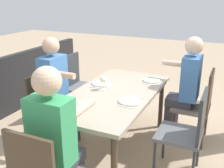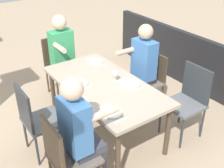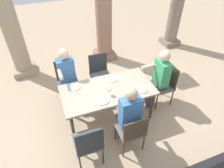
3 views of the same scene
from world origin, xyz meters
TOP-DOWN VIEW (x-y plane):
  - ground_plane at (0.00, 0.00)m, footprint 16.00×16.00m
  - dining_table at (0.00, 0.00)m, footprint 1.74×0.88m
  - chair_west_north at (-0.63, 0.86)m, footprint 0.44×0.44m
  - chair_west_south at (-0.63, -0.86)m, footprint 0.44×0.44m
  - chair_mid_north at (0.11, 0.86)m, footprint 0.44×0.44m
  - chair_mid_south at (0.11, -0.86)m, footprint 0.44×0.44m
  - chair_head_east at (1.29, 0.00)m, footprint 0.44×0.44m
  - diner_woman_green at (-0.63, 0.68)m, footprint 0.35×0.50m
  - diner_man_white at (0.12, -0.68)m, footprint 0.35×0.49m
  - diner_guest_third at (1.09, 0.00)m, footprint 0.50×0.35m
  - stone_column_near at (-1.56, 2.23)m, footprint 0.54×0.54m
  - stone_column_centre at (0.70, 2.23)m, footprint 0.56×0.56m
  - plate_0 at (-0.57, 0.27)m, footprint 0.22×0.22m
  - fork_0 at (-0.72, 0.27)m, footprint 0.02×0.17m
  - spoon_0 at (-0.42, 0.27)m, footprint 0.03×0.17m
  - plate_1 at (-0.20, -0.25)m, footprint 0.25×0.25m
  - wine_glass_1 at (-0.03, -0.15)m, footprint 0.08×0.08m
  - fork_1 at (-0.35, -0.25)m, footprint 0.02×0.17m
  - spoon_1 at (-0.05, -0.25)m, footprint 0.04×0.17m
  - plate_2 at (0.18, 0.27)m, footprint 0.26×0.26m
  - fork_2 at (0.03, 0.27)m, footprint 0.02×0.17m
  - spoon_2 at (0.33, 0.27)m, footprint 0.02×0.17m
  - plate_3 at (0.59, -0.25)m, footprint 0.20×0.20m
  - fork_3 at (0.44, -0.25)m, footprint 0.03×0.17m
  - spoon_3 at (0.74, -0.25)m, footprint 0.03×0.17m

SIDE VIEW (x-z plane):
  - ground_plane at x=0.00m, z-range 0.00..0.00m
  - chair_mid_south at x=0.11m, z-range 0.07..0.94m
  - chair_mid_north at x=0.11m, z-range 0.06..0.99m
  - chair_west_north at x=-0.63m, z-range 0.06..0.99m
  - chair_head_east at x=1.29m, z-range 0.06..0.99m
  - chair_west_south at x=-0.63m, z-range 0.07..1.02m
  - dining_table at x=0.00m, z-range 0.30..1.04m
  - diner_man_white at x=0.12m, z-range 0.05..1.37m
  - diner_woman_green at x=-0.63m, z-range 0.05..1.38m
  - diner_guest_third at x=1.09m, z-range 0.05..1.38m
  - fork_0 at x=-0.72m, z-range 0.74..0.75m
  - spoon_0 at x=-0.42m, z-range 0.74..0.75m
  - fork_1 at x=-0.35m, z-range 0.74..0.75m
  - spoon_1 at x=-0.05m, z-range 0.74..0.75m
  - fork_2 at x=0.03m, z-range 0.74..0.75m
  - spoon_2 at x=0.33m, z-range 0.74..0.75m
  - fork_3 at x=0.44m, z-range 0.74..0.75m
  - spoon_3 at x=0.74m, z-range 0.74..0.75m
  - plate_2 at x=0.18m, z-range 0.74..0.76m
  - plate_1 at x=-0.20m, z-range 0.74..0.76m
  - plate_0 at x=-0.57m, z-range 0.74..0.76m
  - plate_3 at x=0.59m, z-range 0.74..0.76m
  - wine_glass_1 at x=-0.03m, z-range 0.77..0.93m
  - stone_column_centre at x=0.70m, z-range -0.02..2.76m
  - stone_column_near at x=-1.56m, z-range -0.02..2.79m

